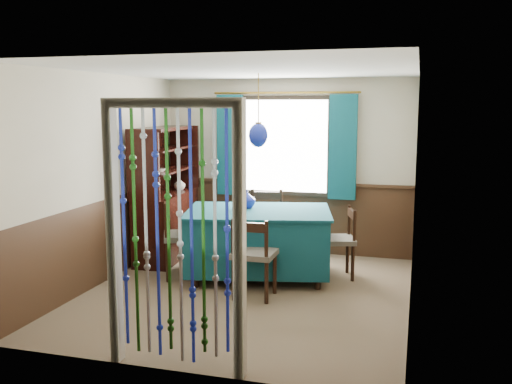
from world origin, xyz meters
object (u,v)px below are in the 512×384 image
(dining_table, at_px, (258,239))
(vase_table, at_px, (246,200))
(chair_left, at_px, (180,237))
(bowl_shelf, at_px, (159,170))
(vase_sideboard, at_px, (180,183))
(sideboard, at_px, (166,213))
(chair_near, at_px, (254,255))
(chair_right, at_px, (339,240))
(chair_far, at_px, (266,224))
(pendant_lamp, at_px, (258,135))

(dining_table, bearing_deg, vase_table, 135.74)
(vase_table, bearing_deg, chair_left, -153.54)
(vase_table, distance_m, bowl_shelf, 1.30)
(chair_left, height_order, vase_sideboard, vase_sideboard)
(sideboard, bearing_deg, vase_table, -22.65)
(chair_near, height_order, chair_right, chair_near)
(chair_far, xyz_separation_m, chair_left, (-0.82, -1.06, 0.00))
(pendant_lamp, xyz_separation_m, vase_table, (-0.19, 0.12, -0.82))
(chair_left, bearing_deg, dining_table, 80.78)
(chair_far, bearing_deg, chair_left, 42.57)
(dining_table, relative_size, chair_left, 2.05)
(chair_right, bearing_deg, vase_table, 80.59)
(pendant_lamp, xyz_separation_m, vase_sideboard, (-1.44, 0.91, -0.76))
(dining_table, height_order, chair_right, chair_right)
(chair_near, distance_m, sideboard, 2.13)
(chair_near, xyz_separation_m, chair_far, (-0.28, 1.57, 0.02))
(vase_table, bearing_deg, chair_near, -68.35)
(chair_near, height_order, pendant_lamp, pendant_lamp)
(chair_near, bearing_deg, vase_table, 112.18)
(dining_table, xyz_separation_m, sideboard, (-1.50, 0.55, 0.14))
(bowl_shelf, xyz_separation_m, vase_sideboard, (0.00, 0.67, -0.26))
(pendant_lamp, bearing_deg, dining_table, -116.57)
(dining_table, height_order, vase_sideboard, vase_sideboard)
(chair_far, distance_m, vase_table, 0.82)
(pendant_lamp, xyz_separation_m, bowl_shelf, (-1.44, 0.23, -0.50))
(chair_right, height_order, bowl_shelf, bowl_shelf)
(dining_table, height_order, bowl_shelf, bowl_shelf)
(pendant_lamp, distance_m, bowl_shelf, 1.54)
(sideboard, bearing_deg, chair_far, 5.88)
(chair_far, distance_m, chair_right, 1.21)
(chair_right, height_order, vase_sideboard, vase_sideboard)
(pendant_lamp, bearing_deg, chair_far, 98.53)
(dining_table, height_order, sideboard, sideboard)
(chair_far, relative_size, chair_left, 1.00)
(dining_table, xyz_separation_m, pendant_lamp, (0.00, 0.00, 1.29))
(sideboard, distance_m, vase_table, 1.42)
(chair_near, distance_m, vase_table, 1.06)
(vase_sideboard, bearing_deg, bowl_shelf, -90.00)
(bowl_shelf, relative_size, vase_sideboard, 1.04)
(chair_far, bearing_deg, bowl_shelf, 13.52)
(chair_near, relative_size, chair_right, 1.04)
(chair_near, distance_m, chair_left, 1.22)
(chair_far, relative_size, chair_right, 1.10)
(chair_near, xyz_separation_m, pendant_lamp, (-0.16, 0.77, 1.28))
(dining_table, relative_size, vase_sideboard, 10.40)
(dining_table, bearing_deg, chair_far, 85.80)
(chair_right, bearing_deg, chair_near, 125.19)
(chair_far, bearing_deg, dining_table, 88.87)
(sideboard, bearing_deg, dining_table, -24.44)
(pendant_lamp, bearing_deg, vase_table, 148.48)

